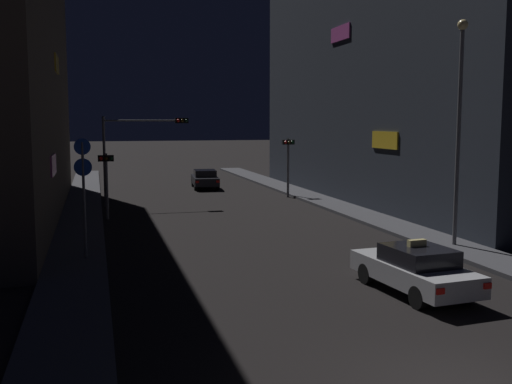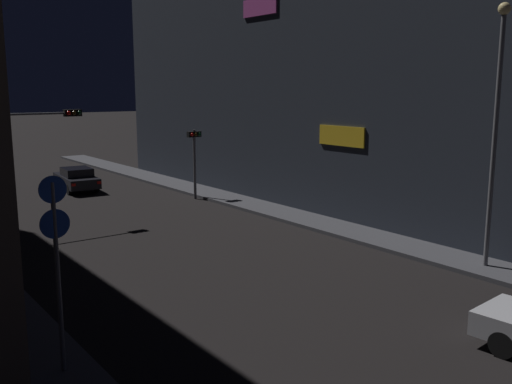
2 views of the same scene
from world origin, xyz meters
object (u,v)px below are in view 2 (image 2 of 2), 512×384
object	(u,v)px
traffic_light_overhead	(14,142)
traffic_light_right_kerb	(195,150)
sign_pole_left	(57,255)
far_car	(77,179)
street_lamp_near_block	(497,114)

from	to	relation	value
traffic_light_overhead	traffic_light_right_kerb	size ratio (longest dim) A/B	1.36
sign_pole_left	far_car	bearing A→B (deg)	69.58
traffic_light_right_kerb	sign_pole_left	bearing A→B (deg)	-129.10
far_car	traffic_light_right_kerb	xyz separation A→B (m)	(4.41, -6.84, 2.08)
far_car	traffic_light_overhead	size ratio (longest dim) A/B	0.86
far_car	traffic_light_right_kerb	world-z (taller)	traffic_light_right_kerb
street_lamp_near_block	sign_pole_left	bearing A→B (deg)	174.46
traffic_light_overhead	traffic_light_right_kerb	xyz separation A→B (m)	(9.92, 1.30, -1.10)
street_lamp_near_block	far_car	bearing A→B (deg)	103.52
traffic_light_right_kerb	traffic_light_overhead	bearing A→B (deg)	-172.56
traffic_light_right_kerb	street_lamp_near_block	xyz separation A→B (m)	(1.36, -17.19, 2.58)
far_car	street_lamp_near_block	world-z (taller)	street_lamp_near_block
traffic_light_overhead	far_car	bearing A→B (deg)	55.91
traffic_light_overhead	traffic_light_right_kerb	distance (m)	10.07
sign_pole_left	street_lamp_near_block	size ratio (longest dim) A/B	0.49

